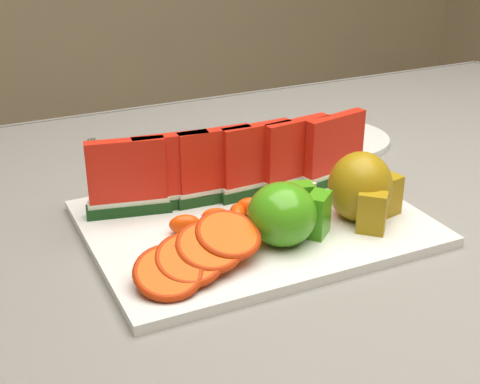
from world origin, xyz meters
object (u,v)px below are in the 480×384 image
platter (254,223)px  pear_cluster (363,189)px  apple_cluster (287,213)px  side_plate (334,139)px  fork (104,160)px

platter → pear_cluster: bearing=-23.6°
apple_cluster → side_plate: apple_cluster is taller
pear_cluster → platter: bearing=156.4°
platter → apple_cluster: size_ratio=3.49×
pear_cluster → apple_cluster: bearing=-175.5°
platter → fork: size_ratio=2.07×
side_plate → fork: size_ratio=1.15×
apple_cluster → fork: (-0.12, 0.35, -0.04)m
platter → side_plate: size_ratio=1.80×
apple_cluster → platter: bearing=100.5°
pear_cluster → fork: size_ratio=0.57×
platter → pear_cluster: size_ratio=3.61×
side_plate → pear_cluster: bearing=-116.5°
apple_cluster → pear_cluster: size_ratio=1.03×
pear_cluster → side_plate: pear_cluster is taller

